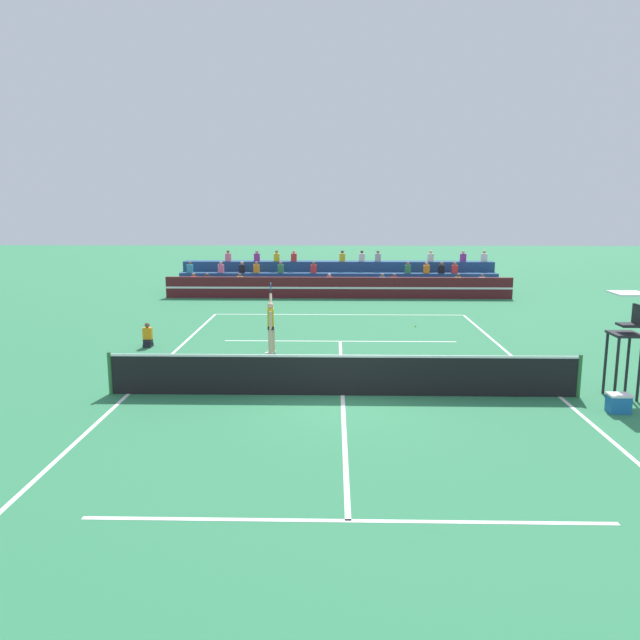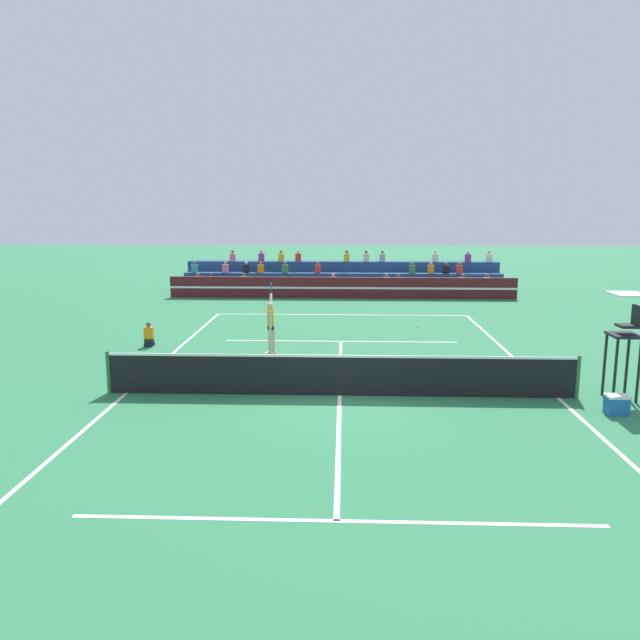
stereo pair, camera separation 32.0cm
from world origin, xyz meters
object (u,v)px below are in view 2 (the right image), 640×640
Objects in this scene: umpire_chair at (626,332)px; ball_kid_courtside at (149,337)px; equipment_cooler at (617,405)px; tennis_player at (271,324)px; tennis_ball at (418,326)px.

ball_kid_courtside is at bearing 158.42° from umpire_chair.
ball_kid_courtside is at bearing 153.22° from equipment_cooler.
tennis_player is at bearing 154.60° from umpire_chair.
tennis_player is (-9.30, 4.41, -0.74)m from umpire_chair.
equipment_cooler is at bearing -117.06° from umpire_chair.
equipment_cooler reaches higher than tennis_ball.
tennis_ball is at bearing 113.57° from umpire_chair.
tennis_player is at bearing -138.10° from tennis_ball.
umpire_chair is at bearing 62.94° from equipment_cooler.
umpire_chair reaches higher than tennis_ball.
umpire_chair reaches higher than ball_kid_courtside.
umpire_chair is 10.14m from tennis_ball.
umpire_chair is at bearing -25.40° from tennis_player.
ball_kid_courtside is at bearing -158.56° from tennis_ball.
equipment_cooler is (-0.60, -1.18, -1.49)m from umpire_chair.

